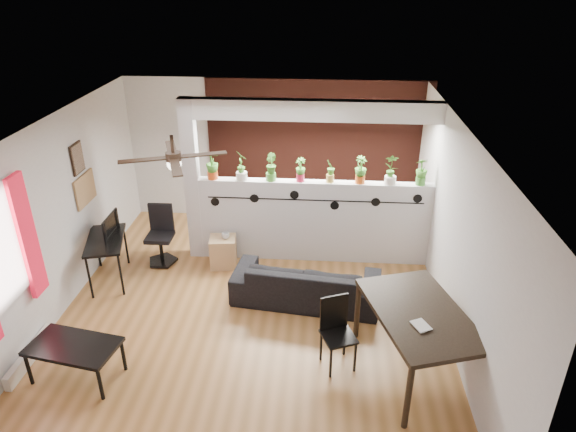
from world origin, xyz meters
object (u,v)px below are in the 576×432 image
at_px(potted_plant_0, 212,164).
at_px(cube_shelf, 223,252).
at_px(potted_plant_5, 361,169).
at_px(cup, 225,236).
at_px(potted_plant_1, 241,164).
at_px(computer_desk, 106,243).
at_px(potted_plant_3, 300,169).
at_px(office_chair, 161,238).
at_px(potted_plant_4, 330,170).
at_px(sofa, 306,282).
at_px(folding_chair, 336,325).
at_px(potted_plant_7, 422,171).
at_px(ceiling_fan, 174,159).
at_px(coffee_table, 74,348).
at_px(potted_plant_2, 271,166).
at_px(dining_table, 419,318).
at_px(potted_plant_6, 391,168).

bearing_deg(potted_plant_0, cube_shelf, -64.20).
bearing_deg(potted_plant_5, cup, -170.55).
xyz_separation_m(potted_plant_1, computer_desk, (-1.92, -0.87, -0.96)).
xyz_separation_m(potted_plant_0, cube_shelf, (0.16, -0.34, -1.34)).
bearing_deg(potted_plant_3, computer_desk, -162.82).
distance_m(potted_plant_0, office_chair, 1.46).
bearing_deg(potted_plant_4, cube_shelf, -168.30).
bearing_deg(cup, potted_plant_4, 12.06).
distance_m(potted_plant_5, computer_desk, 3.94).
relative_size(cube_shelf, computer_desk, 0.46).
bearing_deg(potted_plant_5, cube_shelf, -170.77).
xyz_separation_m(potted_plant_3, potted_plant_4, (0.45, -0.00, -0.00)).
bearing_deg(potted_plant_5, computer_desk, -166.82).
distance_m(potted_plant_1, cube_shelf, 1.42).
xyz_separation_m(sofa, folding_chair, (0.40, -1.25, 0.24)).
xyz_separation_m(potted_plant_3, potted_plant_5, (0.90, 0.00, 0.03)).
bearing_deg(cup, potted_plant_7, 6.58).
bearing_deg(ceiling_fan, potted_plant_3, 52.64).
height_order(potted_plant_4, potted_plant_7, potted_plant_7).
bearing_deg(coffee_table, cup, 63.53).
bearing_deg(ceiling_fan, potted_plant_2, 62.86).
bearing_deg(folding_chair, cup, 129.22).
relative_size(sofa, dining_table, 1.10).
relative_size(folding_chair, coffee_table, 0.83).
height_order(potted_plant_7, office_chair, potted_plant_7).
relative_size(potted_plant_6, sofa, 0.24).
distance_m(cube_shelf, folding_chair, 2.73).
distance_m(potted_plant_5, potted_plant_6, 0.45).
relative_size(potted_plant_5, folding_chair, 0.46).
xyz_separation_m(ceiling_fan, potted_plant_0, (0.02, 1.80, -0.73)).
relative_size(potted_plant_6, cube_shelf, 0.96).
relative_size(potted_plant_0, folding_chair, 0.49).
height_order(dining_table, folding_chair, folding_chair).
bearing_deg(potted_plant_7, cup, -173.42).
bearing_deg(potted_plant_2, potted_plant_3, 0.00).
height_order(potted_plant_0, potted_plant_3, potted_plant_0).
bearing_deg(potted_plant_0, sofa, -37.75).
relative_size(computer_desk, coffee_table, 1.00).
bearing_deg(potted_plant_6, potted_plant_4, -180.00).
bearing_deg(folding_chair, potted_plant_6, 71.72).
bearing_deg(cube_shelf, dining_table, -46.03).
distance_m(potted_plant_0, folding_chair, 3.26).
height_order(potted_plant_1, cup, potted_plant_1).
xyz_separation_m(cube_shelf, dining_table, (2.66, -2.17, 0.52)).
distance_m(potted_plant_4, computer_desk, 3.51).
distance_m(potted_plant_4, folding_chair, 2.62).
height_order(potted_plant_2, coffee_table, potted_plant_2).
relative_size(potted_plant_1, potted_plant_3, 1.27).
relative_size(potted_plant_4, folding_chair, 0.40).
distance_m(potted_plant_1, potted_plant_6, 2.26).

